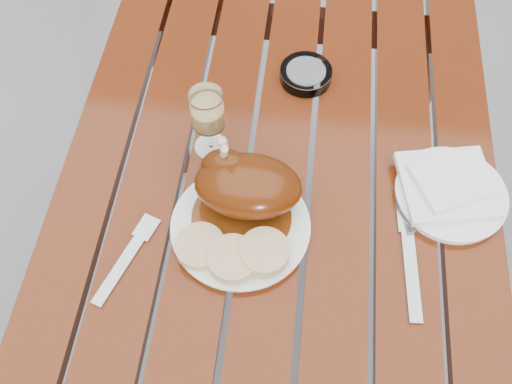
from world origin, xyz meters
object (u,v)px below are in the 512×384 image
at_px(table, 271,284).
at_px(dinner_plate, 241,227).
at_px(ashtray, 306,74).
at_px(wine_glass, 209,123).
at_px(side_plate, 450,194).

distance_m(table, dinner_plate, 0.39).
height_order(dinner_plate, ashtray, ashtray).
relative_size(table, dinner_plate, 4.97).
bearing_deg(ashtray, wine_glass, -130.61).
xyz_separation_m(table, side_plate, (0.31, 0.05, 0.38)).
bearing_deg(side_plate, table, -171.06).
bearing_deg(dinner_plate, ashtray, 76.34).
distance_m(table, wine_glass, 0.48).
bearing_deg(ashtray, dinner_plate, -103.66).
relative_size(dinner_plate, side_plate, 1.21).
height_order(table, ashtray, ashtray).
height_order(wine_glass, ashtray, wine_glass).
distance_m(wine_glass, side_plate, 0.45).
distance_m(dinner_plate, wine_glass, 0.20).
relative_size(dinner_plate, wine_glass, 1.63).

